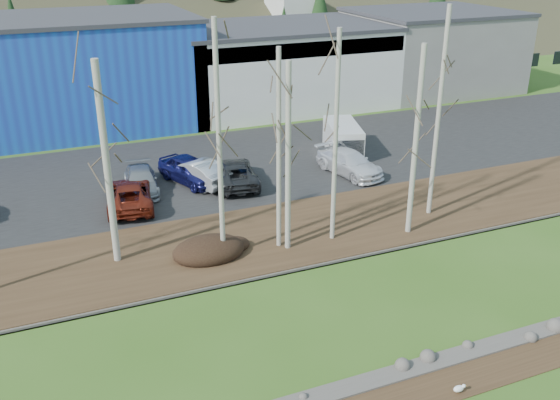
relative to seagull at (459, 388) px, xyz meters
name	(u,v)px	position (x,y,z in m)	size (l,w,h in m)	color
near_bank_rocks	(360,386)	(-2.81, 1.58, -0.19)	(80.00, 0.80, 0.50)	#47423D
river	(308,321)	(-2.81, 5.68, -0.19)	(80.00, 8.00, 0.90)	black
far_bank_rocks	(268,273)	(-2.81, 9.78, -0.19)	(80.00, 0.80, 0.46)	#47423D
far_bank	(244,241)	(-2.81, 12.98, -0.11)	(80.00, 7.00, 0.15)	#382616
parking_lot	(187,172)	(-2.81, 23.48, -0.12)	(80.00, 14.00, 0.14)	black
building_blue	(59,73)	(-8.81, 37.48, 3.97)	(20.40, 12.24, 8.30)	#1B3AA8
building_white	(277,65)	(9.19, 37.46, 3.22)	(18.36, 12.24, 6.80)	silver
building_grey	(431,50)	(25.19, 37.48, 3.47)	(14.28, 12.24, 7.30)	slate
seagull	(459,388)	(0.00, 0.00, 0.00)	(0.47, 0.22, 0.34)	gold
dirt_mound	(209,249)	(-4.85, 12.07, 0.29)	(3.39, 2.39, 0.67)	black
birch_1	(107,166)	(-8.83, 13.33, 4.53)	(0.32, 0.32, 9.14)	beige
birch_2	(219,146)	(-4.24, 11.78, 5.33)	(0.23, 0.23, 10.74)	beige
birch_3	(288,159)	(-1.15, 11.42, 4.39)	(0.26, 0.26, 8.85)	beige
birch_4	(279,152)	(-1.45, 11.79, 4.66)	(0.22, 0.22, 9.39)	beige
birch_5	(336,140)	(1.26, 11.50, 4.99)	(0.22, 0.22, 10.06)	beige
birch_6	(416,143)	(5.10, 10.67, 4.60)	(0.26, 0.26, 9.28)	beige
birch_7	(438,115)	(7.41, 12.18, 5.32)	(0.23, 0.23, 10.72)	beige
car_2	(130,194)	(-7.15, 19.20, 0.66)	(2.36, 5.13, 1.43)	maroon
car_3	(141,181)	(-6.13, 21.18, 0.60)	(1.81, 4.44, 1.29)	gray
car_4	(190,170)	(-3.16, 21.44, 0.75)	(1.89, 4.70, 1.60)	#161753
car_5	(197,172)	(-2.83, 21.01, 0.71)	(1.61, 4.61, 1.52)	silver
car_6	(234,173)	(-0.84, 20.14, 0.68)	(2.41, 5.23, 1.45)	#2C2C2E
car_7	(349,163)	(6.31, 19.00, 0.68)	(2.03, 4.99, 1.45)	white
van_white	(343,140)	(7.74, 22.47, 0.97)	(3.23, 5.04, 2.04)	white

